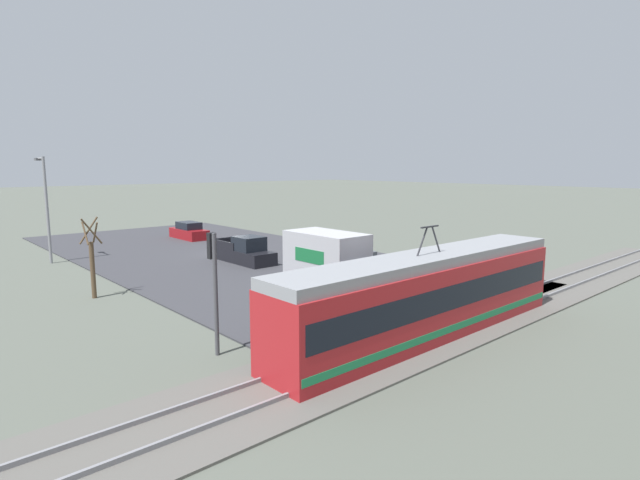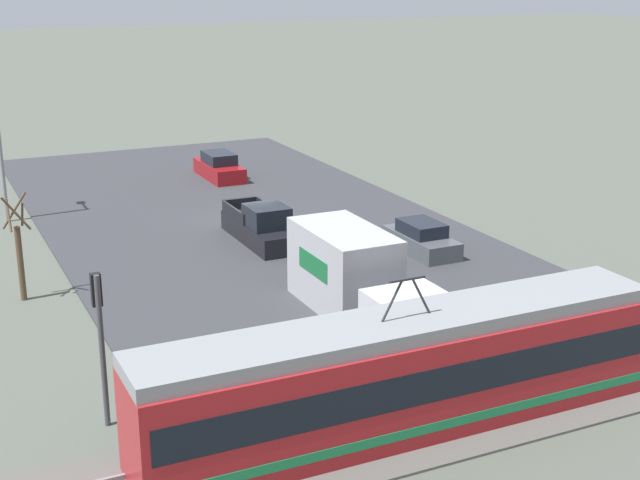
% 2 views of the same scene
% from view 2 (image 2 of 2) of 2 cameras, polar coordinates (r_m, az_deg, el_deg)
% --- Properties ---
extents(ground_plane, '(320.00, 320.00, 0.00)m').
position_cam_2_polar(ground_plane, '(45.33, -4.58, 0.95)').
color(ground_plane, '#565B51').
extents(road_surface, '(19.59, 43.15, 0.08)m').
position_cam_2_polar(road_surface, '(45.32, -4.58, 0.99)').
color(road_surface, '#38383D').
rests_on(road_surface, ground).
extents(rail_bed, '(54.66, 4.40, 0.22)m').
position_cam_2_polar(rail_bed, '(27.72, 11.69, -10.17)').
color(rail_bed, '#5B5954').
rests_on(rail_bed, ground).
extents(light_rail_tram, '(15.54, 2.55, 4.48)m').
position_cam_2_polar(light_rail_tram, '(25.19, 5.42, -8.58)').
color(light_rail_tram, '#B21E23').
rests_on(light_rail_tram, ground).
extents(box_truck, '(2.61, 8.39, 3.08)m').
position_cam_2_polar(box_truck, '(32.93, 2.45, -2.58)').
color(box_truck, silver).
rests_on(box_truck, ground).
extents(pickup_truck, '(1.94, 5.79, 1.92)m').
position_cam_2_polar(pickup_truck, '(42.11, -3.76, 0.84)').
color(pickup_truck, black).
rests_on(pickup_truck, ground).
extents(sedan_car_0, '(1.79, 4.21, 1.41)m').
position_cam_2_polar(sedan_car_0, '(40.90, 6.50, 0.06)').
color(sedan_car_0, '#4C5156').
rests_on(sedan_car_0, ground).
extents(sedan_car_1, '(1.85, 4.72, 1.58)m').
position_cam_2_polar(sedan_car_1, '(55.31, -6.46, 4.64)').
color(sedan_car_1, maroon).
rests_on(sedan_car_1, ground).
extents(traffic_light_pole, '(0.28, 0.47, 4.55)m').
position_cam_2_polar(traffic_light_pole, '(25.59, -13.91, -5.46)').
color(traffic_light_pole, '#47474C').
rests_on(traffic_light_pole, ground).
extents(street_tree, '(1.02, 0.85, 4.29)m').
position_cam_2_polar(street_tree, '(36.47, -18.68, -0.77)').
color(street_tree, brown).
rests_on(street_tree, ground).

